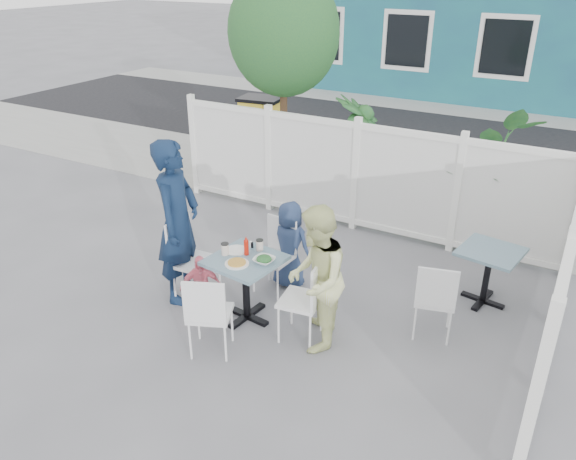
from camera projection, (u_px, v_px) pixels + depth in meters
The scene contains 29 objects.
ground at pixel (263, 303), 6.57m from camera, with size 80.00×80.00×0.00m, color slate.
near_sidewalk at pixel (380, 195), 9.55m from camera, with size 24.00×2.60×0.01m, color gray.
street at pixel (440, 140), 12.45m from camera, with size 24.00×5.00×0.01m, color black.
far_sidewalk at pixel (472, 110), 14.88m from camera, with size 24.00×1.60×0.01m, color gray.
fence_back at pixel (355, 179), 8.07m from camera, with size 5.86×0.08×1.60m.
fence_right at pixel (560, 289), 5.37m from camera, with size 0.08×3.66×1.60m.
tree at pixel (283, 33), 8.73m from camera, with size 1.80×1.62×3.59m.
utility_cabinet at pixel (261, 135), 10.52m from camera, with size 0.70×0.50×1.30m, color gold.
potted_shrub_a at pixel (358, 155), 8.68m from camera, with size 1.00×1.00×1.78m, color #1B4F2A.
potted_shrub_b at pixel (483, 180), 7.77m from camera, with size 1.56×1.35×1.73m, color #1B4F2A.
main_table at pixel (245, 272), 6.05m from camera, with size 0.79×0.79×0.75m.
spare_table at pixel (489, 262), 6.37m from camera, with size 0.74×0.74×0.68m.
chair_left at pixel (189, 253), 6.44m from camera, with size 0.47×0.49×1.01m.
chair_right at pixel (308, 294), 5.72m from camera, with size 0.46×0.48×0.94m.
chair_back at pixel (277, 249), 6.66m from camera, with size 0.44×0.42×0.90m.
chair_near at pixel (208, 311), 5.49m from camera, with size 0.54×0.53×0.91m.
chair_spare at pixel (435, 296), 5.75m from camera, with size 0.49×0.48×0.89m.
man at pixel (178, 222), 6.32m from camera, with size 0.70×0.46×1.92m, color #0F203B.
woman at pixel (316, 279), 5.56m from camera, with size 0.75×0.58×1.54m, color #C8D54E.
boy at pixel (290, 245), 6.71m from camera, with size 0.53×0.35×1.09m, color navy.
toddler at pixel (201, 287), 6.15m from camera, with size 0.45×0.19×0.77m, color pink.
plate_main at pixel (237, 264), 5.86m from camera, with size 0.26×0.26×0.02m, color white.
plate_side at pixel (236, 250), 6.13m from camera, with size 0.24×0.24×0.02m, color white.
salad_bowl at pixel (264, 260), 5.89m from camera, with size 0.22×0.22×0.05m, color white.
coffee_cup_a at pixel (225, 249), 6.04m from camera, with size 0.08×0.08×0.12m, color beige.
coffee_cup_b at pixel (260, 245), 6.13m from camera, with size 0.08×0.08×0.12m, color beige.
ketchup_bottle at pixel (246, 248), 6.02m from camera, with size 0.05×0.05×0.17m, color #BA1709.
salt_shaker at pixel (251, 244), 6.20m from camera, with size 0.03×0.03×0.07m, color white.
pepper_shaker at pixel (252, 245), 6.19m from camera, with size 0.03×0.03×0.07m, color black.
Camera 1 is at (2.97, -4.68, 3.63)m, focal length 35.00 mm.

